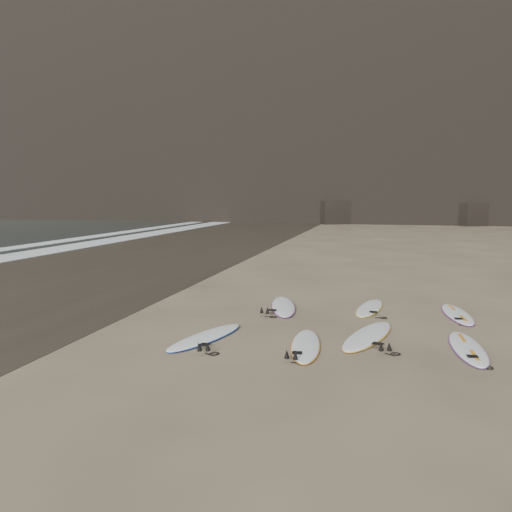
{
  "coord_description": "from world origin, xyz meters",
  "views": [
    {
      "loc": [
        -0.88,
        -10.54,
        3.02
      ],
      "look_at": [
        -3.92,
        1.72,
        1.5
      ],
      "focal_mm": 35.0,
      "sensor_mm": 36.0,
      "label": 1
    }
  ],
  "objects_px": {
    "surfboard_1": "(306,345)",
    "surfboard_2": "(368,335)",
    "surfboard_5": "(283,306)",
    "surfboard_7": "(457,314)",
    "surfboard_0": "(206,337)",
    "surfboard_6": "(370,308)",
    "surfboard_3": "(468,348)"
  },
  "relations": [
    {
      "from": "surfboard_0",
      "to": "surfboard_5",
      "type": "relative_size",
      "value": 0.97
    },
    {
      "from": "surfboard_7",
      "to": "surfboard_1",
      "type": "bearing_deg",
      "value": -138.62
    },
    {
      "from": "surfboard_7",
      "to": "surfboard_2",
      "type": "bearing_deg",
      "value": -135.37
    },
    {
      "from": "surfboard_0",
      "to": "surfboard_2",
      "type": "height_order",
      "value": "surfboard_2"
    },
    {
      "from": "surfboard_7",
      "to": "surfboard_6",
      "type": "bearing_deg",
      "value": 169.29
    },
    {
      "from": "surfboard_2",
      "to": "surfboard_5",
      "type": "xyz_separation_m",
      "value": [
        -2.31,
        2.38,
        -0.0
      ]
    },
    {
      "from": "surfboard_0",
      "to": "surfboard_3",
      "type": "xyz_separation_m",
      "value": [
        5.29,
        0.51,
        -0.0
      ]
    },
    {
      "from": "surfboard_3",
      "to": "surfboard_5",
      "type": "distance_m",
      "value": 5.09
    },
    {
      "from": "surfboard_1",
      "to": "surfboard_0",
      "type": "bearing_deg",
      "value": 171.85
    },
    {
      "from": "surfboard_6",
      "to": "surfboard_1",
      "type": "bearing_deg",
      "value": -98.17
    },
    {
      "from": "surfboard_0",
      "to": "surfboard_1",
      "type": "height_order",
      "value": "surfboard_0"
    },
    {
      "from": "surfboard_2",
      "to": "surfboard_7",
      "type": "height_order",
      "value": "surfboard_2"
    },
    {
      "from": "surfboard_5",
      "to": "surfboard_1",
      "type": "bearing_deg",
      "value": -84.97
    },
    {
      "from": "surfboard_7",
      "to": "surfboard_3",
      "type": "bearing_deg",
      "value": -99.59
    },
    {
      "from": "surfboard_5",
      "to": "surfboard_7",
      "type": "bearing_deg",
      "value": -10.69
    },
    {
      "from": "surfboard_2",
      "to": "surfboard_3",
      "type": "xyz_separation_m",
      "value": [
        1.94,
        -0.42,
        -0.0
      ]
    },
    {
      "from": "surfboard_3",
      "to": "surfboard_7",
      "type": "xyz_separation_m",
      "value": [
        0.22,
        2.99,
        -0.0
      ]
    },
    {
      "from": "surfboard_3",
      "to": "surfboard_0",
      "type": "bearing_deg",
      "value": -176.62
    },
    {
      "from": "surfboard_2",
      "to": "surfboard_5",
      "type": "bearing_deg",
      "value": 150.09
    },
    {
      "from": "surfboard_1",
      "to": "surfboard_2",
      "type": "height_order",
      "value": "surfboard_2"
    },
    {
      "from": "surfboard_1",
      "to": "surfboard_2",
      "type": "distance_m",
      "value": 1.56
    },
    {
      "from": "surfboard_5",
      "to": "surfboard_7",
      "type": "xyz_separation_m",
      "value": [
        4.47,
        0.19,
        -0.0
      ]
    },
    {
      "from": "surfboard_1",
      "to": "surfboard_7",
      "type": "bearing_deg",
      "value": 40.43
    },
    {
      "from": "surfboard_0",
      "to": "surfboard_2",
      "type": "bearing_deg",
      "value": 32.68
    },
    {
      "from": "surfboard_1",
      "to": "surfboard_5",
      "type": "height_order",
      "value": "surfboard_5"
    },
    {
      "from": "surfboard_5",
      "to": "surfboard_6",
      "type": "bearing_deg",
      "value": -3.39
    },
    {
      "from": "surfboard_0",
      "to": "surfboard_6",
      "type": "distance_m",
      "value": 4.98
    },
    {
      "from": "surfboard_2",
      "to": "surfboard_6",
      "type": "bearing_deg",
      "value": 106.51
    },
    {
      "from": "surfboard_6",
      "to": "surfboard_7",
      "type": "bearing_deg",
      "value": 3.81
    },
    {
      "from": "surfboard_0",
      "to": "surfboard_7",
      "type": "bearing_deg",
      "value": 49.6
    },
    {
      "from": "surfboard_0",
      "to": "surfboard_3",
      "type": "distance_m",
      "value": 5.32
    },
    {
      "from": "surfboard_1",
      "to": "surfboard_3",
      "type": "height_order",
      "value": "surfboard_3"
    }
  ]
}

